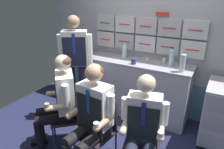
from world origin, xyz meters
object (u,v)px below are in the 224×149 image
at_px(service_trolley, 219,113).
at_px(crew_member_by_counter, 143,128).
at_px(crew_member_standing, 76,60).
at_px(paper_cup_blue, 164,61).
at_px(folding_chair_left, 73,111).
at_px(folding_chair_right, 100,124).
at_px(folding_chair_by_counter, 144,133).
at_px(crew_member_left, 60,99).
at_px(water_bottle_tall, 124,51).
at_px(crew_member_right, 91,115).

height_order(service_trolley, crew_member_by_counter, crew_member_by_counter).
height_order(service_trolley, crew_member_standing, crew_member_standing).
distance_m(crew_member_standing, paper_cup_blue, 1.40).
xyz_separation_m(folding_chair_left, folding_chair_right, (0.47, -0.07, 0.00)).
bearing_deg(crew_member_by_counter, folding_chair_by_counter, 104.09).
bearing_deg(crew_member_standing, folding_chair_right, -38.47).
distance_m(crew_member_left, paper_cup_blue, 1.71).
xyz_separation_m(water_bottle_tall, paper_cup_blue, (0.67, 0.06, -0.08)).
relative_size(crew_member_left, crew_member_right, 1.00).
relative_size(service_trolley, folding_chair_by_counter, 1.04).
height_order(crew_member_right, crew_member_by_counter, crew_member_right).
bearing_deg(crew_member_right, crew_member_standing, 135.17).
relative_size(folding_chair_left, folding_chair_by_counter, 1.00).
distance_m(folding_chair_left, water_bottle_tall, 1.37).
distance_m(crew_member_right, water_bottle_tall, 1.54).
distance_m(folding_chair_left, crew_member_right, 0.55).
xyz_separation_m(folding_chair_right, paper_cup_blue, (0.35, 1.37, 0.47)).
relative_size(service_trolley, crew_member_standing, 0.52).
xyz_separation_m(folding_chair_left, paper_cup_blue, (0.83, 1.30, 0.47)).
relative_size(service_trolley, crew_member_left, 0.67).
bearing_deg(water_bottle_tall, folding_chair_right, -76.28).
relative_size(water_bottle_tall, paper_cup_blue, 3.46).
bearing_deg(crew_member_by_counter, paper_cup_blue, 98.49).
relative_size(crew_member_left, crew_member_by_counter, 1.04).
bearing_deg(folding_chair_left, folding_chair_right, -8.70).
relative_size(crew_member_left, folding_chair_by_counter, 1.55).
xyz_separation_m(service_trolley, folding_chair_right, (-1.25, -1.08, 0.05)).
xyz_separation_m(crew_member_left, folding_chair_by_counter, (1.12, 0.13, -0.21)).
xyz_separation_m(folding_chair_left, crew_member_by_counter, (1.04, -0.13, 0.17)).
bearing_deg(crew_member_right, folding_chair_by_counter, 24.62).
relative_size(folding_chair_left, crew_member_standing, 0.50).
xyz_separation_m(service_trolley, crew_member_by_counter, (-0.69, -1.14, 0.23)).
bearing_deg(folding_chair_by_counter, service_trolley, 53.51).
bearing_deg(service_trolley, folding_chair_right, -139.40).
bearing_deg(crew_member_standing, service_trolley, 10.28).
relative_size(folding_chair_left, crew_member_by_counter, 0.67).
bearing_deg(crew_member_left, service_trolley, 31.07).
height_order(folding_chair_left, folding_chair_by_counter, same).
height_order(folding_chair_left, crew_member_right, crew_member_right).
bearing_deg(water_bottle_tall, service_trolley, -8.57).
xyz_separation_m(crew_member_standing, paper_cup_blue, (1.22, 0.68, -0.02)).
height_order(folding_chair_left, water_bottle_tall, water_bottle_tall).
xyz_separation_m(crew_member_by_counter, water_bottle_tall, (-0.89, 1.37, 0.38)).
height_order(crew_member_by_counter, water_bottle_tall, crew_member_by_counter).
distance_m(folding_chair_left, crew_member_by_counter, 1.06).
xyz_separation_m(crew_member_left, crew_member_standing, (-0.28, 0.73, 0.28)).
height_order(crew_member_right, crew_member_standing, crew_member_standing).
relative_size(crew_member_left, paper_cup_blue, 17.39).
distance_m(folding_chair_right, crew_member_right, 0.26).
bearing_deg(folding_chair_by_counter, crew_member_standing, 156.89).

